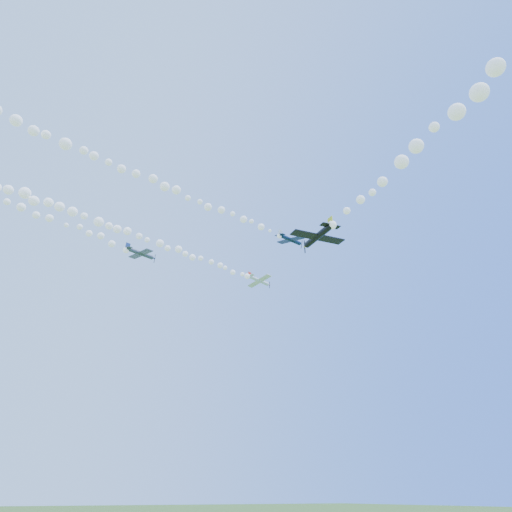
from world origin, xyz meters
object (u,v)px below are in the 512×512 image
plane_navy (290,240)px  plane_grey (141,253)px  plane_white (259,281)px  plane_black (318,236)px

plane_navy → plane_grey: plane_navy is taller
plane_grey → plane_white: bearing=4.2°
plane_white → plane_black: (-16.89, -48.52, -17.80)m
plane_grey → plane_black: plane_grey is taller
plane_grey → plane_black: (17.32, -35.78, -10.54)m
plane_black → plane_navy: bearing=-21.7°
plane_white → plane_grey: (-34.21, -12.74, -7.26)m
plane_grey → plane_black: bearing=-80.4°
plane_navy → plane_grey: (-29.51, 10.23, -6.25)m
plane_white → plane_black: plane_white is taller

